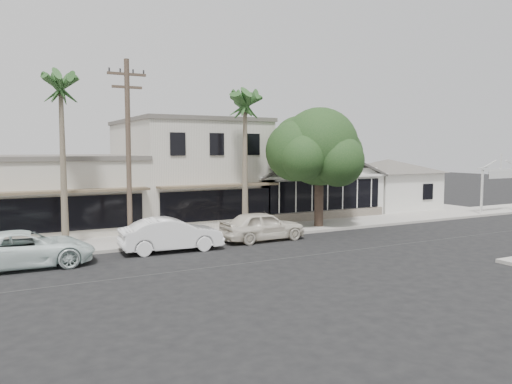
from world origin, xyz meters
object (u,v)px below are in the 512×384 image
car_0 (262,226)px  shade_tree (317,149)px  utility_pole (128,150)px  car_1 (171,234)px  car_2 (25,249)px  arch_sign (501,172)px

car_0 → shade_tree: bearing=-67.8°
utility_pole → shade_tree: (11.65, 1.20, 0.02)m
car_1 → car_2: bearing=96.2°
car_1 → shade_tree: shade_tree is taller
utility_pole → car_1: bearing=-37.8°
car_0 → shade_tree: (4.91, 2.12, 4.03)m
shade_tree → utility_pole: bearing=-174.1°
utility_pole → car_2: 6.38m
car_1 → car_0: bearing=-82.6°
utility_pole → shade_tree: size_ratio=1.23×
utility_pole → car_2: utility_pole is taller
arch_sign → car_2: size_ratio=0.76×
arch_sign → utility_pole: 27.45m
car_1 → car_2: size_ratio=0.88×
car_1 → car_2: 6.32m
arch_sign → car_1: 25.92m
car_2 → shade_tree: shade_tree is taller
utility_pole → shade_tree: 11.71m
utility_pole → car_1: utility_pole is taller
car_0 → shade_tree: 6.70m
car_2 → car_1: bearing=-86.2°
arch_sign → shade_tree: (-15.75, 1.10, 1.65)m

